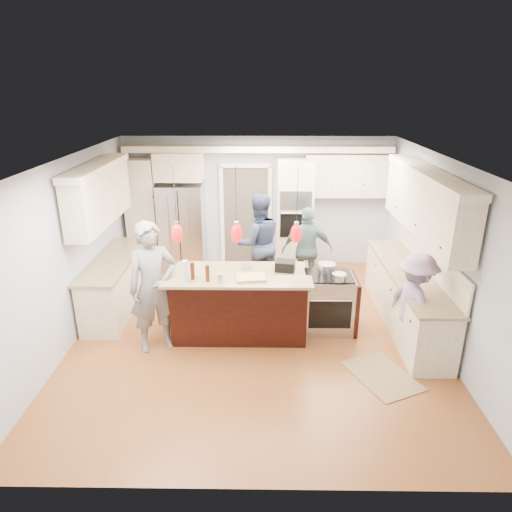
{
  "coord_description": "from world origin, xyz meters",
  "views": [
    {
      "loc": [
        0.09,
        -6.33,
        3.69
      ],
      "look_at": [
        0.0,
        0.35,
        1.15
      ],
      "focal_mm": 32.0,
      "sensor_mm": 36.0,
      "label": 1
    }
  ],
  "objects": [
    {
      "name": "island_range",
      "position": [
        1.16,
        0.15,
        0.46
      ],
      "size": [
        0.82,
        0.71,
        0.92
      ],
      "color": "#B7B7BC",
      "rests_on": "ground"
    },
    {
      "name": "beer_bottle_c",
      "position": [
        -0.66,
        -0.56,
        1.24
      ],
      "size": [
        0.08,
        0.08,
        0.23
      ],
      "primitive_type": "cylinder",
      "rotation": [
        0.0,
        0.0,
        0.38
      ],
      "color": "#45190C",
      "rests_on": "kitchen_island"
    },
    {
      "name": "left_cabinets",
      "position": [
        -2.44,
        0.8,
        1.06
      ],
      "size": [
        0.64,
        2.3,
        2.51
      ],
      "color": "beige",
      "rests_on": "ground"
    },
    {
      "name": "pot_small",
      "position": [
        1.25,
        -0.05,
        0.97
      ],
      "size": [
        0.21,
        0.21,
        0.1
      ],
      "primitive_type": "cylinder",
      "color": "#B7B7BC",
      "rests_on": "island_range"
    },
    {
      "name": "person_far_left",
      "position": [
        0.03,
        1.6,
        0.93
      ],
      "size": [
        1.06,
        0.92,
        1.86
      ],
      "primitive_type": "imported",
      "rotation": [
        0.0,
        0.0,
        3.41
      ],
      "color": "#2B3955",
      "rests_on": "ground"
    },
    {
      "name": "person_far_right",
      "position": [
        0.93,
        1.6,
        0.8
      ],
      "size": [
        0.95,
        0.42,
        1.61
      ],
      "primitive_type": "imported",
      "rotation": [
        0.0,
        0.0,
        3.18
      ],
      "color": "slate",
      "rests_on": "ground"
    },
    {
      "name": "pot_large",
      "position": [
        1.1,
        0.22,
        1.0
      ],
      "size": [
        0.27,
        0.27,
        0.16
      ],
      "primitive_type": "cylinder",
      "color": "#B7B7BC",
      "rests_on": "island_range"
    },
    {
      "name": "right_counter_run",
      "position": [
        2.44,
        0.3,
        1.06
      ],
      "size": [
        0.64,
        3.1,
        2.51
      ],
      "color": "beige",
      "rests_on": "ground"
    },
    {
      "name": "refrigerator",
      "position": [
        -1.55,
        2.64,
        0.9
      ],
      "size": [
        0.9,
        0.7,
        1.8
      ],
      "primitive_type": "cube",
      "color": "#B7B7BC",
      "rests_on": "ground"
    },
    {
      "name": "person_bar_end",
      "position": [
        -1.45,
        -0.45,
        0.97
      ],
      "size": [
        0.84,
        0.72,
        1.94
      ],
      "primitive_type": "imported",
      "rotation": [
        0.0,
        0.0,
        0.44
      ],
      "color": "slate",
      "rests_on": "ground"
    },
    {
      "name": "beer_bottle_a",
      "position": [
        -0.87,
        -0.49,
        1.24
      ],
      "size": [
        0.07,
        0.07,
        0.24
      ],
      "primitive_type": "cylinder",
      "rotation": [
        0.0,
        0.0,
        -0.26
      ],
      "color": "#45190C",
      "rests_on": "kitchen_island"
    },
    {
      "name": "kitchen_island",
      "position": [
        -0.25,
        0.07,
        0.49
      ],
      "size": [
        2.1,
        1.46,
        1.12
      ],
      "color": "black",
      "rests_on": "ground"
    },
    {
      "name": "ground_plane",
      "position": [
        0.0,
        0.0,
        0.0
      ],
      "size": [
        6.0,
        6.0,
        0.0
      ],
      "primitive_type": "plane",
      "color": "#A45B2D",
      "rests_on": "ground"
    },
    {
      "name": "beer_bottle_b",
      "position": [
        -0.95,
        -0.61,
        1.25
      ],
      "size": [
        0.08,
        0.08,
        0.27
      ],
      "primitive_type": "cylinder",
      "rotation": [
        0.0,
        0.0,
        0.31
      ],
      "color": "#45190C",
      "rests_on": "kitchen_island"
    },
    {
      "name": "back_upper_cabinets",
      "position": [
        -0.75,
        2.76,
        1.67
      ],
      "size": [
        5.3,
        0.61,
        2.54
      ],
      "color": "beige",
      "rests_on": "ground"
    },
    {
      "name": "oven_column",
      "position": [
        0.75,
        2.67,
        1.15
      ],
      "size": [
        0.72,
        0.69,
        2.3
      ],
      "color": "beige",
      "rests_on": "ground"
    },
    {
      "name": "water_bottle",
      "position": [
        -0.95,
        -0.62,
        1.28
      ],
      "size": [
        0.08,
        0.08,
        0.33
      ],
      "primitive_type": "cylinder",
      "rotation": [
        0.0,
        0.0,
        -0.05
      ],
      "color": "silver",
      "rests_on": "kitchen_island"
    },
    {
      "name": "floor_rug",
      "position": [
        1.72,
        -1.15,
        0.01
      ],
      "size": [
        1.04,
        1.19,
        0.01
      ],
      "primitive_type": "cube",
      "rotation": [
        0.0,
        0.0,
        0.44
      ],
      "color": "olive",
      "rests_on": "ground"
    },
    {
      "name": "drink_can",
      "position": [
        -0.48,
        -0.61,
        1.19
      ],
      "size": [
        0.09,
        0.09,
        0.13
      ],
      "primitive_type": "cylinder",
      "rotation": [
        0.0,
        0.0,
        0.39
      ],
      "color": "#B7B7BC",
      "rests_on": "kitchen_island"
    },
    {
      "name": "room_shell",
      "position": [
        0.0,
        0.0,
        1.82
      ],
      "size": [
        5.54,
        6.04,
        2.72
      ],
      "color": "#B2BCC6",
      "rests_on": "ground"
    },
    {
      "name": "person_range_side",
      "position": [
        2.25,
        -0.53,
        0.76
      ],
      "size": [
        0.88,
        1.13,
        1.53
      ],
      "primitive_type": "imported",
      "rotation": [
        0.0,
        0.0,
        1.94
      ],
      "color": "#967EAA",
      "rests_on": "ground"
    },
    {
      "name": "cutting_board",
      "position": [
        -0.06,
        -0.47,
        1.14
      ],
      "size": [
        0.45,
        0.35,
        0.03
      ],
      "primitive_type": "cube",
      "rotation": [
        0.0,
        0.0,
        0.14
      ],
      "color": "#D8B364",
      "rests_on": "kitchen_island"
    },
    {
      "name": "pendant_lights",
      "position": [
        -0.25,
        -0.51,
        1.8
      ],
      "size": [
        1.75,
        0.15,
        1.03
      ],
      "color": "black",
      "rests_on": "ground"
    }
  ]
}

